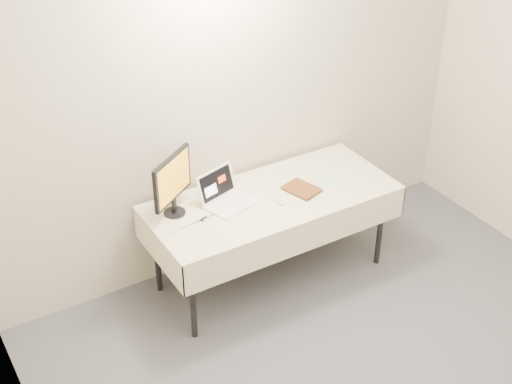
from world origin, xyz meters
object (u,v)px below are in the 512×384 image
book (294,181)px  table (272,204)px  monitor (172,181)px  laptop (225,196)px

book → table: bearing=136.5°
monitor → table: bearing=-47.5°
monitor → book: bearing=-49.9°
laptop → monitor: monitor is taller
laptop → monitor: size_ratio=0.90×
table → monitor: (-0.71, 0.17, 0.33)m
laptop → book: 0.51m
laptop → table: bearing=-34.3°
table → laptop: size_ratio=4.52×
laptop → monitor: (-0.37, 0.06, 0.21)m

